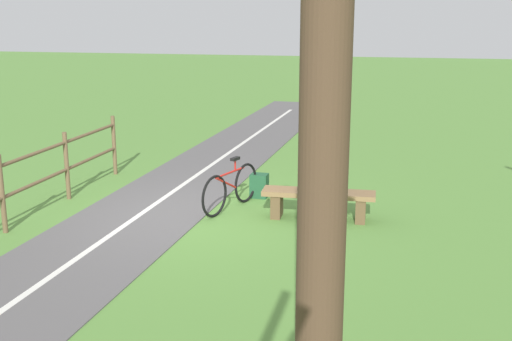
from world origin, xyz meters
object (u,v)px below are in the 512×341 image
backpack (259,186)px  bicycle (231,188)px  bench (318,199)px  tree_far_right (329,140)px  person_seated (328,172)px

backpack → bicycle: bearing=68.9°
backpack → bench: bearing=140.2°
tree_far_right → bicycle: bearing=-69.8°
person_seated → tree_far_right: size_ratio=0.14×
bench → person_seated: (-0.14, -0.01, 0.47)m
person_seated → backpack: 1.80m
bench → bicycle: bearing=-9.5°
bench → backpack: bench is taller
person_seated → backpack: size_ratio=1.74×
person_seated → backpack: bearing=-38.9°
person_seated → tree_far_right: (-0.70, 6.30, 1.78)m
bench → backpack: size_ratio=4.21×
bicycle → backpack: size_ratio=3.71×
person_seated → bicycle: person_seated is taller
bicycle → tree_far_right: bearing=37.9°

